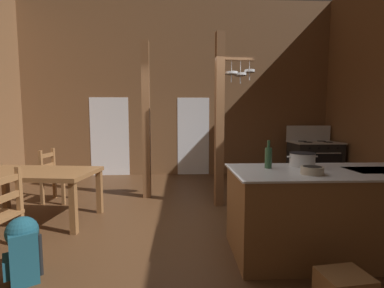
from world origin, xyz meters
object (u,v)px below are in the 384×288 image
(stockpot_on_counter, at_px, (302,159))
(mixing_bowl_on_counter, at_px, (312,170))
(stove_range, at_px, (314,160))
(bottle_tall_on_counter, at_px, (268,157))
(dining_table, at_px, (34,177))
(kitchen_island, at_px, (329,212))
(ladderback_chair_near_window, at_px, (55,177))
(backpack, at_px, (23,247))

(stockpot_on_counter, relative_size, mixing_bowl_on_counter, 1.66)
(stove_range, bearing_deg, bottle_tall_on_counter, -124.29)
(dining_table, bearing_deg, kitchen_island, -16.89)
(mixing_bowl_on_counter, relative_size, bottle_tall_on_counter, 0.69)
(dining_table, bearing_deg, mixing_bowl_on_counter, -21.07)
(kitchen_island, relative_size, dining_table, 1.20)
(kitchen_island, xyz_separation_m, dining_table, (-3.74, 1.13, 0.18))
(mixing_bowl_on_counter, bearing_deg, ladderback_chair_near_window, 147.78)
(stove_range, relative_size, ladderback_chair_near_window, 1.39)
(dining_table, relative_size, backpack, 3.02)
(kitchen_island, relative_size, mixing_bowl_on_counter, 9.98)
(stove_range, distance_m, mixing_bowl_on_counter, 4.30)
(dining_table, xyz_separation_m, backpack, (0.66, -1.47, -0.34))
(ladderback_chair_near_window, bearing_deg, bottle_tall_on_counter, -30.53)
(mixing_bowl_on_counter, bearing_deg, dining_table, 158.93)
(stove_range, xyz_separation_m, backpack, (-4.78, -3.91, -0.17))
(mixing_bowl_on_counter, distance_m, bottle_tall_on_counter, 0.48)
(ladderback_chair_near_window, bearing_deg, kitchen_island, -28.00)
(bottle_tall_on_counter, bearing_deg, ladderback_chair_near_window, 149.47)
(ladderback_chair_near_window, xyz_separation_m, backpack, (0.79, -2.39, -0.14))
(dining_table, bearing_deg, stockpot_on_counter, -14.05)
(ladderback_chair_near_window, height_order, mixing_bowl_on_counter, mixing_bowl_on_counter)
(dining_table, distance_m, ladderback_chair_near_window, 0.96)
(ladderback_chair_near_window, xyz_separation_m, mixing_bowl_on_counter, (3.56, -2.25, 0.52))
(mixing_bowl_on_counter, bearing_deg, kitchen_island, 30.92)
(stove_range, bearing_deg, kitchen_island, -115.35)
(kitchen_island, height_order, backpack, kitchen_island)
(dining_table, height_order, backpack, dining_table)
(kitchen_island, distance_m, bottle_tall_on_counter, 0.89)
(mixing_bowl_on_counter, height_order, bottle_tall_on_counter, bottle_tall_on_counter)
(bottle_tall_on_counter, bearing_deg, backpack, -168.77)
(ladderback_chair_near_window, distance_m, stockpot_on_counter, 4.13)
(stove_range, xyz_separation_m, bottle_tall_on_counter, (-2.34, -3.43, 0.58))
(backpack, xyz_separation_m, mixing_bowl_on_counter, (2.77, 0.14, 0.66))
(backpack, relative_size, mixing_bowl_on_counter, 2.75)
(dining_table, bearing_deg, backpack, -65.87)
(backpack, distance_m, bottle_tall_on_counter, 2.60)
(kitchen_island, distance_m, dining_table, 3.91)
(kitchen_island, height_order, mixing_bowl_on_counter, mixing_bowl_on_counter)
(kitchen_island, bearing_deg, stove_range, 64.65)
(dining_table, bearing_deg, ladderback_chair_near_window, 98.40)
(backpack, xyz_separation_m, stockpot_on_counter, (2.88, 0.58, 0.70))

